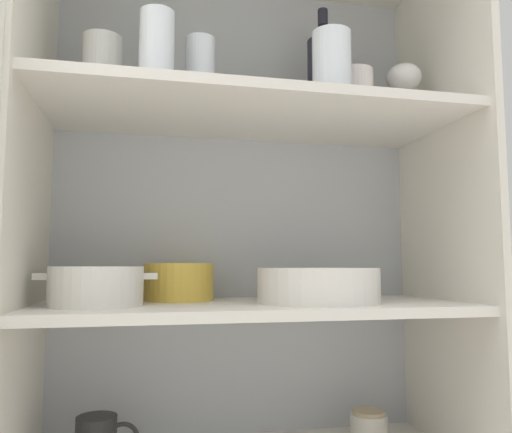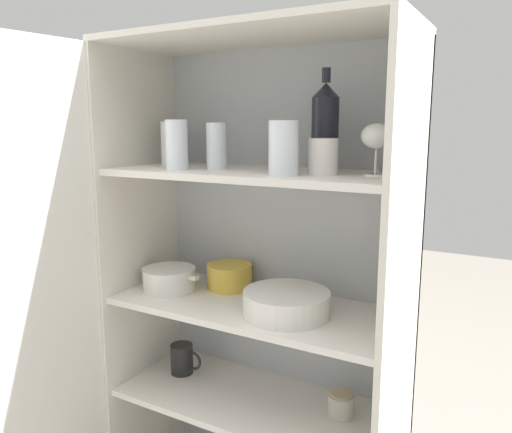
{
  "view_description": "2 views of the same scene",
  "coord_description": "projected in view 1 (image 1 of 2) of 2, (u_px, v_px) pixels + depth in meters",
  "views": [
    {
      "loc": [
        -0.22,
        -0.84,
        0.77
      ],
      "look_at": [
        0.01,
        0.21,
        0.87
      ],
      "focal_mm": 35.0,
      "sensor_mm": 36.0,
      "label": 1
    },
    {
      "loc": [
        0.73,
        -1.09,
        1.23
      ],
      "look_at": [
        0.02,
        0.17,
        0.97
      ],
      "focal_mm": 35.0,
      "sensor_mm": 36.0,
      "label": 2
    }
  ],
  "objects": [
    {
      "name": "casserole_dish",
      "position": [
        96.0,
        286.0,
        0.95
      ],
      "size": [
        0.23,
        0.18,
        0.07
      ],
      "color": "silver",
      "rests_on": "shelf_board_middle"
    },
    {
      "name": "cupboard_side_right",
      "position": [
        446.0,
        279.0,
        1.13
      ],
      "size": [
        0.02,
        0.4,
        1.47
      ],
      "primitive_type": "cube",
      "color": "silver",
      "rests_on": "ground_plane"
    },
    {
      "name": "storage_jar",
      "position": [
        369.0,
        428.0,
        1.11
      ],
      "size": [
        0.08,
        0.08,
        0.07
      ],
      "color": "beige",
      "rests_on": "shelf_board_lower"
    },
    {
      "name": "shelf_board_upper",
      "position": [
        254.0,
        114.0,
        1.07
      ],
      "size": [
        0.87,
        0.37,
        0.02
      ],
      "primitive_type": "cube",
      "color": "silver"
    },
    {
      "name": "shelf_board_middle",
      "position": [
        254.0,
        308.0,
        1.03
      ],
      "size": [
        0.87,
        0.37,
        0.02
      ],
      "primitive_type": "cube",
      "color": "silver"
    },
    {
      "name": "tumbler_glass_2",
      "position": [
        200.0,
        71.0,
        1.04
      ],
      "size": [
        0.06,
        0.06,
        0.14
      ],
      "color": "white",
      "rests_on": "shelf_board_upper"
    },
    {
      "name": "tumbler_glass_0",
      "position": [
        102.0,
        70.0,
        1.04
      ],
      "size": [
        0.08,
        0.08,
        0.14
      ],
      "color": "white",
      "rests_on": "shelf_board_upper"
    },
    {
      "name": "tumbler_glass_1",
      "position": [
        157.0,
        50.0,
        0.95
      ],
      "size": [
        0.07,
        0.07,
        0.15
      ],
      "color": "white",
      "rests_on": "shelf_board_upper"
    },
    {
      "name": "wine_glass_0",
      "position": [
        404.0,
        80.0,
        1.17
      ],
      "size": [
        0.08,
        0.08,
        0.14
      ],
      "color": "white",
      "rests_on": "shelf_board_upper"
    },
    {
      "name": "cupboard_side_left",
      "position": [
        24.0,
        281.0,
        0.94
      ],
      "size": [
        0.02,
        0.4,
        1.47
      ],
      "primitive_type": "cube",
      "color": "silver",
      "rests_on": "ground_plane"
    },
    {
      "name": "cupboard_back_panel",
      "position": [
        238.0,
        278.0,
        1.22
      ],
      "size": [
        0.91,
        0.02,
        1.47
      ],
      "primitive_type": "cube",
      "color": "#B2B7BC",
      "rests_on": "ground_plane"
    },
    {
      "name": "tumbler_glass_4",
      "position": [
        332.0,
        67.0,
        1.02
      ],
      "size": [
        0.08,
        0.08,
        0.14
      ],
      "color": "white",
      "rests_on": "shelf_board_upper"
    },
    {
      "name": "plate_stack_white",
      "position": [
        318.0,
        285.0,
        1.03
      ],
      "size": [
        0.25,
        0.25,
        0.07
      ],
      "color": "silver",
      "rests_on": "shelf_board_middle"
    },
    {
      "name": "mixing_bowl_large",
      "position": [
        179.0,
        280.0,
        1.1
      ],
      "size": [
        0.15,
        0.15,
        0.08
      ],
      "color": "gold",
      "rests_on": "shelf_board_middle"
    },
    {
      "name": "wine_bottle",
      "position": [
        324.0,
        74.0,
        1.2
      ],
      "size": [
        0.08,
        0.08,
        0.29
      ],
      "color": "black",
      "rests_on": "shelf_board_upper"
    },
    {
      "name": "tumbler_glass_3",
      "position": [
        355.0,
        92.0,
        1.11
      ],
      "size": [
        0.08,
        0.08,
        0.1
      ],
      "color": "silver",
      "rests_on": "shelf_board_upper"
    }
  ]
}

